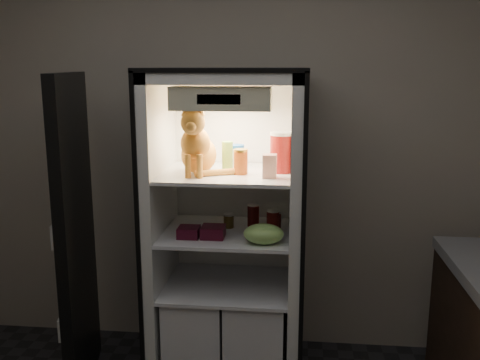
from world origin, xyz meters
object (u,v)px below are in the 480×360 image
object	(u,v)px
salsa_jar	(241,162)
grape_bag	(264,234)
pepper_jar	(282,152)
cream_carton	(270,166)
soda_can_a	(253,216)
refrigerator	(229,251)
condiment_jar	(229,221)
berry_box_left	(189,232)
soda_can_c	(273,222)
berry_box_right	(213,232)
soda_can_b	(276,222)
mayo_tub	(236,156)
parmesan_shaker	(227,156)
tabby_cat	(197,148)

from	to	relation	value
salsa_jar	grape_bag	bearing A→B (deg)	-48.42
pepper_jar	cream_carton	bearing A→B (deg)	-110.59
soda_can_a	cream_carton	bearing A→B (deg)	-66.02
refrigerator	cream_carton	size ratio (longest dim) A/B	14.78
condiment_jar	berry_box_left	bearing A→B (deg)	-134.46
soda_can_c	berry_box_right	world-z (taller)	soda_can_c
condiment_jar	refrigerator	bearing A→B (deg)	-111.84
salsa_jar	berry_box_right	xyz separation A→B (m)	(-0.15, -0.08, -0.39)
grape_bag	soda_can_b	bearing A→B (deg)	76.32
mayo_tub	berry_box_right	size ratio (longest dim) A/B	1.05
salsa_jar	condiment_jar	xyz separation A→B (m)	(-0.08, 0.11, -0.38)
mayo_tub	salsa_jar	xyz separation A→B (m)	(0.05, -0.20, 0.00)
berry_box_left	berry_box_right	bearing A→B (deg)	4.36
refrigerator	soda_can_a	xyz separation A→B (m)	(0.14, 0.05, 0.21)
refrigerator	grape_bag	bearing A→B (deg)	-50.00
condiment_jar	grape_bag	distance (m)	0.35
parmesan_shaker	mayo_tub	world-z (taller)	parmesan_shaker
soda_can_a	refrigerator	bearing A→B (deg)	-161.46
berry_box_left	soda_can_c	bearing A→B (deg)	14.04
cream_carton	soda_can_a	world-z (taller)	cream_carton
pepper_jar	soda_can_b	world-z (taller)	pepper_jar
tabby_cat	parmesan_shaker	xyz separation A→B (m)	(0.15, 0.12, -0.06)
pepper_jar	salsa_jar	bearing A→B (deg)	-160.14
cream_carton	soda_can_b	size ratio (longest dim) A/B	1.15
cream_carton	soda_can_a	xyz separation A→B (m)	(-0.11, 0.24, -0.35)
pepper_jar	mayo_tub	bearing A→B (deg)	156.09
parmesan_shaker	mayo_tub	distance (m)	0.12
parmesan_shaker	salsa_jar	size ratio (longest dim) A/B	1.20
grape_bag	cream_carton	bearing A→B (deg)	72.57
condiment_jar	berry_box_left	distance (m)	0.29
soda_can_b	berry_box_right	distance (m)	0.38
parmesan_shaker	condiment_jar	distance (m)	0.39
condiment_jar	grape_bag	bearing A→B (deg)	-50.45
berry_box_right	berry_box_left	bearing A→B (deg)	-175.64
tabby_cat	salsa_jar	xyz separation A→B (m)	(0.24, 0.02, -0.08)
refrigerator	tabby_cat	world-z (taller)	refrigerator
cream_carton	berry_box_left	size ratio (longest dim) A/B	1.08
refrigerator	berry_box_left	bearing A→B (deg)	-134.70
berry_box_right	parmesan_shaker	bearing A→B (deg)	71.00
refrigerator	berry_box_left	size ratio (longest dim) A/B	15.95
soda_can_a	tabby_cat	bearing A→B (deg)	-148.82
pepper_jar	berry_box_left	distance (m)	0.69
parmesan_shaker	mayo_tub	size ratio (longest dim) A/B	1.25
soda_can_c	pepper_jar	bearing A→B (deg)	51.98
grape_bag	soda_can_c	bearing A→B (deg)	77.20
refrigerator	pepper_jar	bearing A→B (deg)	-5.33
refrigerator	pepper_jar	distance (m)	0.69
refrigerator	mayo_tub	world-z (taller)	refrigerator
soda_can_b	mayo_tub	bearing A→B (deg)	152.49
cream_carton	berry_box_right	xyz separation A→B (m)	(-0.31, -0.00, -0.38)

